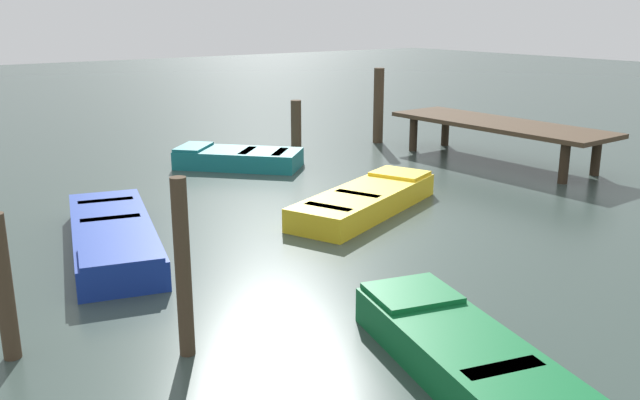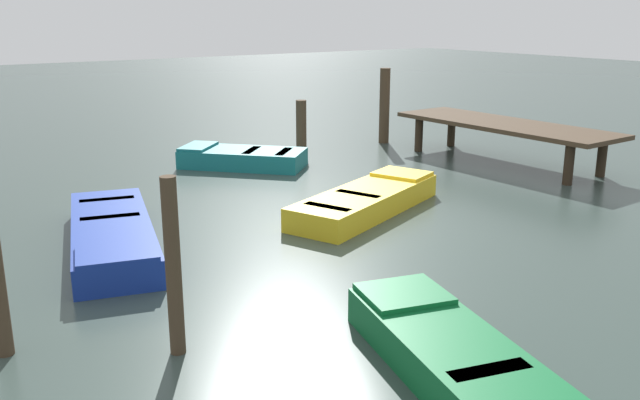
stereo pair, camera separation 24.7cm
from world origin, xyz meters
TOP-DOWN VIEW (x-y plane):
  - ground_plane at (0.00, 0.00)m, footprint 80.00×80.00m
  - dock_segment at (-1.31, 6.07)m, footprint 5.45×1.89m
  - rowboat_green at (5.28, -1.94)m, footprint 3.78×1.91m
  - rowboat_blue at (-0.59, -3.37)m, footprint 4.05×2.11m
  - rowboat_teal at (-4.38, 0.85)m, footprint 2.82×2.76m
  - rowboat_yellow at (0.07, 0.95)m, footprint 2.31×3.67m
  - mooring_piling_mid_right at (3.01, -3.87)m, footprint 0.16×0.16m
  - mooring_piling_near_right at (-4.83, 5.40)m, footprint 0.27×0.27m
  - mooring_piling_near_left at (-5.00, 2.86)m, footprint 0.26×0.26m

SIDE VIEW (x-z plane):
  - ground_plane at x=0.00m, z-range 0.00..0.00m
  - rowboat_blue at x=-0.59m, z-range -0.01..0.45m
  - rowboat_green at x=5.28m, z-range -0.01..0.45m
  - rowboat_yellow at x=0.07m, z-range -0.01..0.45m
  - rowboat_teal at x=-4.38m, z-range -0.01..0.45m
  - mooring_piling_near_left at x=-5.00m, z-range 0.00..1.31m
  - dock_segment at x=-1.31m, z-range 0.36..1.31m
  - mooring_piling_mid_right at x=3.01m, z-range 0.00..1.89m
  - mooring_piling_near_right at x=-4.83m, z-range 0.00..1.99m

